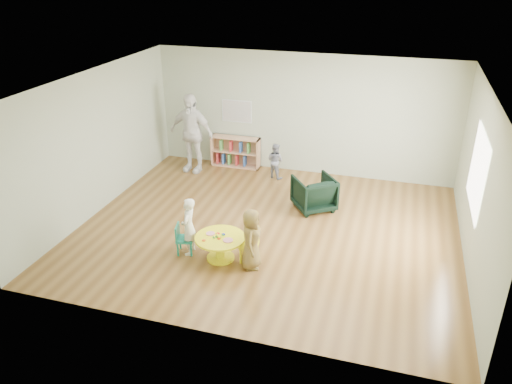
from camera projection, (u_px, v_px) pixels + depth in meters
The scene contains 11 objects.
room at pixel (269, 135), 8.67m from camera, with size 7.10×7.00×2.80m.
activity_table at pixel (220, 244), 8.44m from camera, with size 0.85×0.85×0.47m.
kid_chair_left at pixel (183, 238), 8.62m from camera, with size 0.35×0.35×0.54m.
kid_chair_right at pixel (252, 244), 8.40m from camera, with size 0.36×0.36×0.59m.
bookshelf at pixel (235, 152), 12.21m from camera, with size 1.20×0.30×0.75m.
alphabet_poster at pixel (237, 111), 11.90m from camera, with size 0.74×0.01×0.54m.
armchair at pixel (314, 193), 10.12m from camera, with size 0.75×0.77×0.70m, color black.
child_left at pixel (189, 227), 8.52m from camera, with size 0.38×0.25×1.04m, color white.
child_right at pixel (251, 239), 8.13m from camera, with size 0.52×0.34×1.06m, color gold.
toddler at pixel (275, 161), 11.53m from camera, with size 0.41×0.32×0.84m, color #1A2442.
adult_caretaker at pixel (191, 133), 11.70m from camera, with size 1.11×0.46×1.89m, color white.
Camera 1 is at (2.15, -7.98, 4.71)m, focal length 35.00 mm.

